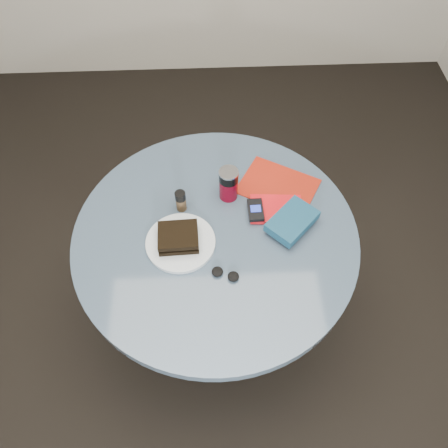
{
  "coord_description": "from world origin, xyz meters",
  "views": [
    {
      "loc": [
        -0.01,
        -0.85,
        2.02
      ],
      "look_at": [
        0.03,
        0.0,
        0.8
      ],
      "focal_mm": 35.0,
      "sensor_mm": 36.0,
      "label": 1
    }
  ],
  "objects_px": {
    "novel": "(292,221)",
    "mp3_player": "(256,210)",
    "pepper_grinder": "(181,201)",
    "sandwich": "(178,237)",
    "soda_can": "(229,184)",
    "table": "(216,256)",
    "plate": "(181,242)",
    "magazine": "(278,186)",
    "headphones": "(225,274)",
    "red_book": "(276,209)"
  },
  "relations": [
    {
      "from": "soda_can",
      "to": "novel",
      "type": "xyz_separation_m",
      "value": [
        0.21,
        -0.15,
        -0.03
      ]
    },
    {
      "from": "headphones",
      "to": "magazine",
      "type": "bearing_deg",
      "value": 59.64
    },
    {
      "from": "headphones",
      "to": "mp3_player",
      "type": "bearing_deg",
      "value": 63.91
    },
    {
      "from": "mp3_player",
      "to": "red_book",
      "type": "bearing_deg",
      "value": 8.56
    },
    {
      "from": "novel",
      "to": "headphones",
      "type": "height_order",
      "value": "novel"
    },
    {
      "from": "novel",
      "to": "soda_can",
      "type": "bearing_deg",
      "value": 98.72
    },
    {
      "from": "plate",
      "to": "table",
      "type": "bearing_deg",
      "value": 18.8
    },
    {
      "from": "headphones",
      "to": "plate",
      "type": "bearing_deg",
      "value": 138.48
    },
    {
      "from": "headphones",
      "to": "soda_can",
      "type": "bearing_deg",
      "value": 85.4
    },
    {
      "from": "novel",
      "to": "table",
      "type": "bearing_deg",
      "value": 136.63
    },
    {
      "from": "magazine",
      "to": "headphones",
      "type": "xyz_separation_m",
      "value": [
        -0.22,
        -0.37,
        0.01
      ]
    },
    {
      "from": "table",
      "to": "red_book",
      "type": "bearing_deg",
      "value": 20.42
    },
    {
      "from": "sandwich",
      "to": "mp3_player",
      "type": "relative_size",
      "value": 1.45
    },
    {
      "from": "table",
      "to": "mp3_player",
      "type": "distance_m",
      "value": 0.25
    },
    {
      "from": "mp3_player",
      "to": "magazine",
      "type": "bearing_deg",
      "value": 52.45
    },
    {
      "from": "soda_can",
      "to": "pepper_grinder",
      "type": "height_order",
      "value": "soda_can"
    },
    {
      "from": "table",
      "to": "plate",
      "type": "distance_m",
      "value": 0.21
    },
    {
      "from": "sandwich",
      "to": "soda_can",
      "type": "distance_m",
      "value": 0.27
    },
    {
      "from": "soda_can",
      "to": "pepper_grinder",
      "type": "relative_size",
      "value": 1.5
    },
    {
      "from": "novel",
      "to": "mp3_player",
      "type": "height_order",
      "value": "novel"
    },
    {
      "from": "magazine",
      "to": "novel",
      "type": "bearing_deg",
      "value": -53.23
    },
    {
      "from": "plate",
      "to": "soda_can",
      "type": "distance_m",
      "value": 0.27
    },
    {
      "from": "table",
      "to": "pepper_grinder",
      "type": "relative_size",
      "value": 11.46
    },
    {
      "from": "plate",
      "to": "red_book",
      "type": "height_order",
      "value": "red_book"
    },
    {
      "from": "soda_can",
      "to": "headphones",
      "type": "distance_m",
      "value": 0.34
    },
    {
      "from": "magazine",
      "to": "soda_can",
      "type": "bearing_deg",
      "value": -139.96
    },
    {
      "from": "table",
      "to": "sandwich",
      "type": "height_order",
      "value": "sandwich"
    },
    {
      "from": "pepper_grinder",
      "to": "magazine",
      "type": "distance_m",
      "value": 0.37
    },
    {
      "from": "plate",
      "to": "headphones",
      "type": "relative_size",
      "value": 2.37
    },
    {
      "from": "table",
      "to": "plate",
      "type": "xyz_separation_m",
      "value": [
        -0.12,
        -0.04,
        0.17
      ]
    },
    {
      "from": "sandwich",
      "to": "headphones",
      "type": "xyz_separation_m",
      "value": [
        0.15,
        -0.13,
        -0.03
      ]
    },
    {
      "from": "novel",
      "to": "headphones",
      "type": "relative_size",
      "value": 1.75
    },
    {
      "from": "pepper_grinder",
      "to": "mp3_player",
      "type": "relative_size",
      "value": 0.91
    },
    {
      "from": "sandwich",
      "to": "novel",
      "type": "relative_size",
      "value": 0.78
    },
    {
      "from": "magazine",
      "to": "headphones",
      "type": "relative_size",
      "value": 2.72
    },
    {
      "from": "magazine",
      "to": "mp3_player",
      "type": "height_order",
      "value": "mp3_player"
    },
    {
      "from": "table",
      "to": "soda_can",
      "type": "relative_size",
      "value": 7.62
    },
    {
      "from": "soda_can",
      "to": "magazine",
      "type": "xyz_separation_m",
      "value": [
        0.19,
        0.03,
        -0.06
      ]
    },
    {
      "from": "plate",
      "to": "magazine",
      "type": "distance_m",
      "value": 0.44
    },
    {
      "from": "pepper_grinder",
      "to": "headphones",
      "type": "bearing_deg",
      "value": -62.78
    },
    {
      "from": "plate",
      "to": "novel",
      "type": "bearing_deg",
      "value": 7.58
    },
    {
      "from": "red_book",
      "to": "plate",
      "type": "bearing_deg",
      "value": -156.46
    },
    {
      "from": "table",
      "to": "pepper_grinder",
      "type": "height_order",
      "value": "pepper_grinder"
    },
    {
      "from": "sandwich",
      "to": "soda_can",
      "type": "bearing_deg",
      "value": 48.63
    },
    {
      "from": "red_book",
      "to": "novel",
      "type": "bearing_deg",
      "value": -54.21
    },
    {
      "from": "sandwich",
      "to": "magazine",
      "type": "xyz_separation_m",
      "value": [
        0.37,
        0.24,
        -0.04
      ]
    },
    {
      "from": "pepper_grinder",
      "to": "magazine",
      "type": "xyz_separation_m",
      "value": [
        0.36,
        0.09,
        -0.04
      ]
    },
    {
      "from": "table",
      "to": "soda_can",
      "type": "distance_m",
      "value": 0.29
    },
    {
      "from": "sandwich",
      "to": "pepper_grinder",
      "type": "bearing_deg",
      "value": 87.33
    },
    {
      "from": "plate",
      "to": "mp3_player",
      "type": "bearing_deg",
      "value": 22.84
    }
  ]
}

